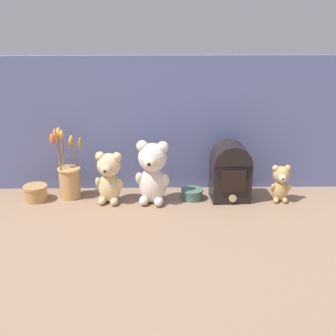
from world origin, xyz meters
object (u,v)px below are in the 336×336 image
object	(u,v)px
flower_vase	(69,178)
vintage_radio	(231,172)
teddy_bear_small	(281,183)
decorative_tin_short	(192,194)
decorative_tin_tall	(36,193)
teddy_bear_large	(152,171)
teddy_bear_medium	(109,177)

from	to	relation	value
flower_vase	vintage_radio	world-z (taller)	flower_vase
flower_vase	vintage_radio	bearing A→B (deg)	-2.64
teddy_bear_small	decorative_tin_short	xyz separation A→B (m)	(-0.38, 0.03, -0.06)
flower_vase	decorative_tin_tall	bearing A→B (deg)	-166.82
decorative_tin_tall	flower_vase	bearing A→B (deg)	13.18
decorative_tin_short	teddy_bear_large	bearing A→B (deg)	-168.23
teddy_bear_large	decorative_tin_tall	world-z (taller)	teddy_bear_large
teddy_bear_small	decorative_tin_tall	bearing A→B (deg)	178.61
teddy_bear_large	vintage_radio	distance (m)	0.34
decorative_tin_tall	decorative_tin_short	size ratio (longest dim) A/B	1.07
teddy_bear_medium	flower_vase	size ratio (longest dim) A/B	0.71
teddy_bear_small	teddy_bear_medium	bearing A→B (deg)	-179.88
teddy_bear_large	flower_vase	xyz separation A→B (m)	(-0.37, 0.07, -0.05)
decorative_tin_tall	decorative_tin_short	bearing A→B (deg)	0.38
teddy_bear_medium	vintage_radio	distance (m)	0.53
teddy_bear_small	vintage_radio	xyz separation A→B (m)	(-0.22, 0.03, 0.04)
teddy_bear_small	decorative_tin_short	distance (m)	0.39
flower_vase	decorative_tin_short	xyz separation A→B (m)	(0.54, -0.03, -0.07)
decorative_tin_short	vintage_radio	bearing A→B (deg)	-1.21
teddy_bear_small	vintage_radio	distance (m)	0.22
vintage_radio	decorative_tin_tall	size ratio (longest dim) A/B	2.46
teddy_bear_medium	decorative_tin_tall	bearing A→B (deg)	175.17
flower_vase	vintage_radio	size ratio (longest dim) A/B	1.25
teddy_bear_medium	vintage_radio	size ratio (longest dim) A/B	0.89
teddy_bear_small	decorative_tin_tall	xyz separation A→B (m)	(-1.07, 0.03, -0.05)
teddy_bear_medium	flower_vase	xyz separation A→B (m)	(-0.18, 0.06, -0.03)
teddy_bear_medium	flower_vase	distance (m)	0.19
flower_vase	decorative_tin_short	size ratio (longest dim) A/B	3.29
teddy_bear_medium	teddy_bear_small	distance (m)	0.74
teddy_bear_large	decorative_tin_short	bearing A→B (deg)	11.77
vintage_radio	teddy_bear_small	bearing A→B (deg)	-7.10
teddy_bear_large	teddy_bear_medium	distance (m)	0.19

